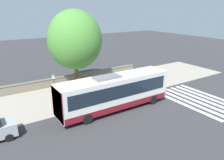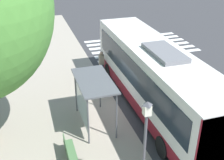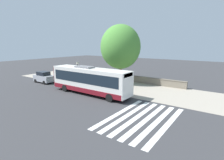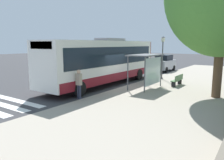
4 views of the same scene
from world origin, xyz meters
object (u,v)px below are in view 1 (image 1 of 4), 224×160
bus (114,92)px  bench (69,95)px  street_lamp_near (55,89)px  bus_shelter (93,82)px  shade_tree (75,40)px  pedestrian (140,87)px

bus → bench: bus is taller
street_lamp_near → bus_shelter: bearing=98.7°
bus → street_lamp_near: 6.01m
bus → shade_tree: size_ratio=1.21×
bus → street_lamp_near: (-2.85, -5.27, 0.44)m
bus → bus_shelter: bus is taller
pedestrian → shade_tree: size_ratio=0.18×
bus_shelter → bench: size_ratio=1.68×
bus → shade_tree: (-8.36, -0.44, 4.30)m
bus_shelter → street_lamp_near: 4.80m
street_lamp_near → bench: bearing=133.9°
bus → bench: bearing=-150.4°
bus_shelter → bench: 3.26m
bus → shade_tree: 9.42m
shade_tree → bus_shelter: bearing=-1.1°
bus_shelter → bench: bearing=-123.0°
street_lamp_near → shade_tree: size_ratio=0.40×
shade_tree → bench: bearing=-37.3°
bench → shade_tree: shade_tree is taller
street_lamp_near → shade_tree: (-5.51, 4.83, 3.87)m
bus → street_lamp_near: street_lamp_near is taller
bus → bench: size_ratio=6.44×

